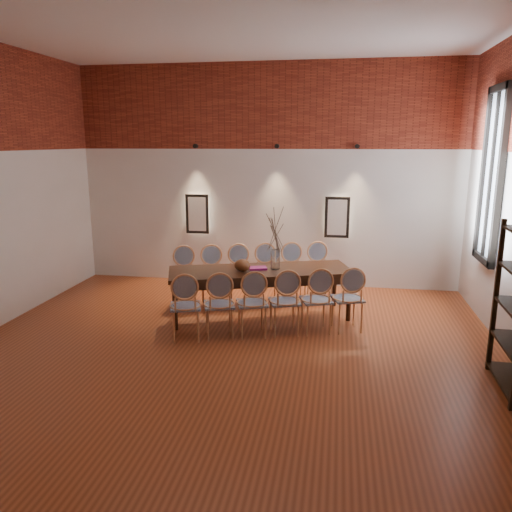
% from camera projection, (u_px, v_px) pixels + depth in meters
% --- Properties ---
extents(floor, '(7.00, 7.00, 0.02)m').
position_uv_depth(floor, '(225.00, 360.00, 6.17)').
color(floor, '#9A4521').
rests_on(floor, ground).
extents(ceiling, '(7.00, 7.00, 0.02)m').
position_uv_depth(ceiling, '(220.00, 8.00, 5.27)').
color(ceiling, silver).
rests_on(ceiling, ground).
extents(wall_back, '(7.00, 0.10, 4.00)m').
position_uv_depth(wall_back, '(267.00, 177.00, 9.13)').
color(wall_back, silver).
rests_on(wall_back, ground).
extents(wall_front, '(7.00, 0.10, 4.00)m').
position_uv_depth(wall_front, '(48.00, 282.00, 2.31)').
color(wall_front, silver).
rests_on(wall_front, ground).
extents(brick_band_back, '(7.00, 0.02, 1.50)m').
position_uv_depth(brick_band_back, '(267.00, 106.00, 8.78)').
color(brick_band_back, maroon).
rests_on(brick_band_back, ground).
extents(niche_left, '(0.36, 0.06, 0.66)m').
position_uv_depth(niche_left, '(198.00, 214.00, 9.40)').
color(niche_left, '#FFEAC6').
rests_on(niche_left, wall_back).
extents(niche_right, '(0.36, 0.06, 0.66)m').
position_uv_depth(niche_right, '(337.00, 217.00, 8.99)').
color(niche_right, '#FFEAC6').
rests_on(niche_right, wall_back).
extents(spot_fixture_left, '(0.08, 0.10, 0.08)m').
position_uv_depth(spot_fixture_left, '(195.00, 146.00, 9.09)').
color(spot_fixture_left, black).
rests_on(spot_fixture_left, wall_back).
extents(spot_fixture_mid, '(0.08, 0.10, 0.08)m').
position_uv_depth(spot_fixture_mid, '(277.00, 146.00, 8.85)').
color(spot_fixture_mid, black).
rests_on(spot_fixture_mid, wall_back).
extents(spot_fixture_right, '(0.08, 0.10, 0.08)m').
position_uv_depth(spot_fixture_right, '(357.00, 146.00, 8.63)').
color(spot_fixture_right, black).
rests_on(spot_fixture_right, wall_back).
extents(window_glass, '(0.02, 0.78, 2.38)m').
position_uv_depth(window_glass, '(493.00, 176.00, 7.06)').
color(window_glass, silver).
rests_on(window_glass, wall_right).
extents(window_frame, '(0.08, 0.90, 2.50)m').
position_uv_depth(window_frame, '(491.00, 176.00, 7.06)').
color(window_frame, black).
rests_on(window_frame, wall_right).
extents(window_mullion, '(0.06, 0.06, 2.40)m').
position_uv_depth(window_mullion, '(491.00, 176.00, 7.06)').
color(window_mullion, black).
rests_on(window_mullion, wall_right).
extents(dining_table, '(2.86, 1.67, 0.75)m').
position_uv_depth(dining_table, '(260.00, 293.00, 7.60)').
color(dining_table, '#36190C').
rests_on(dining_table, floor).
extents(chair_near_a, '(0.55, 0.55, 0.94)m').
position_uv_depth(chair_near_a, '(185.00, 306.00, 6.72)').
color(chair_near_a, tan).
rests_on(chair_near_a, floor).
extents(chair_near_b, '(0.55, 0.55, 0.94)m').
position_uv_depth(chair_near_b, '(219.00, 304.00, 6.79)').
color(chair_near_b, tan).
rests_on(chair_near_b, floor).
extents(chair_near_c, '(0.55, 0.55, 0.94)m').
position_uv_depth(chair_near_c, '(252.00, 303.00, 6.85)').
color(chair_near_c, tan).
rests_on(chair_near_c, floor).
extents(chair_near_d, '(0.55, 0.55, 0.94)m').
position_uv_depth(chair_near_d, '(284.00, 301.00, 6.92)').
color(chair_near_d, tan).
rests_on(chair_near_d, floor).
extents(chair_near_e, '(0.55, 0.55, 0.94)m').
position_uv_depth(chair_near_e, '(316.00, 300.00, 6.98)').
color(chair_near_e, tan).
rests_on(chair_near_e, floor).
extents(chair_near_f, '(0.55, 0.55, 0.94)m').
position_uv_depth(chair_near_f, '(347.00, 298.00, 7.05)').
color(chair_near_f, tan).
rests_on(chair_near_f, floor).
extents(chair_far_a, '(0.55, 0.55, 0.94)m').
position_uv_depth(chair_far_a, '(185.00, 278.00, 8.11)').
color(chair_far_a, tan).
rests_on(chair_far_a, floor).
extents(chair_far_b, '(0.55, 0.55, 0.94)m').
position_uv_depth(chair_far_b, '(212.00, 277.00, 8.17)').
color(chair_far_b, tan).
rests_on(chair_far_b, floor).
extents(chair_far_c, '(0.55, 0.55, 0.94)m').
position_uv_depth(chair_far_c, '(240.00, 276.00, 8.24)').
color(chair_far_c, tan).
rests_on(chair_far_c, floor).
extents(chair_far_d, '(0.55, 0.55, 0.94)m').
position_uv_depth(chair_far_d, '(267.00, 275.00, 8.30)').
color(chair_far_d, tan).
rests_on(chair_far_d, floor).
extents(chair_far_e, '(0.55, 0.55, 0.94)m').
position_uv_depth(chair_far_e, '(294.00, 274.00, 8.37)').
color(chair_far_e, tan).
rests_on(chair_far_e, floor).
extents(chair_far_f, '(0.55, 0.55, 0.94)m').
position_uv_depth(chair_far_f, '(320.00, 272.00, 8.43)').
color(chair_far_f, tan).
rests_on(chair_far_f, floor).
extents(vase, '(0.14, 0.14, 0.30)m').
position_uv_depth(vase, '(275.00, 259.00, 7.51)').
color(vase, silver).
rests_on(vase, dining_table).
extents(dried_branches, '(0.50, 0.50, 0.70)m').
position_uv_depth(dried_branches, '(275.00, 230.00, 7.41)').
color(dried_branches, '#47392C').
rests_on(dried_branches, vase).
extents(bowl, '(0.24, 0.24, 0.18)m').
position_uv_depth(bowl, '(242.00, 265.00, 7.40)').
color(bowl, brown).
rests_on(bowl, dining_table).
extents(book, '(0.30, 0.25, 0.03)m').
position_uv_depth(book, '(258.00, 268.00, 7.53)').
color(book, '#9A1A79').
rests_on(book, dining_table).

